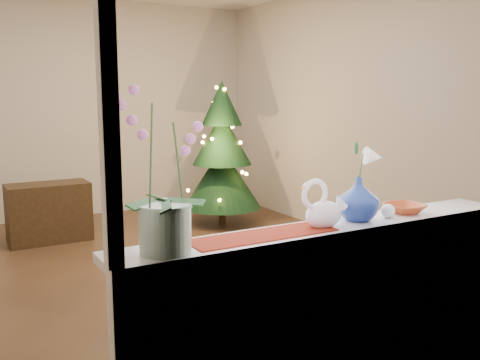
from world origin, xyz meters
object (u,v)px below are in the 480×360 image
at_px(orchid_pot, 164,171).
at_px(amber_dish, 405,209).
at_px(paperweight, 388,211).
at_px(side_table, 49,212).
at_px(xmas_tree, 222,153).
at_px(blue_vase, 358,196).
at_px(swan, 324,204).

relative_size(orchid_pot, amber_dish, 3.80).
height_order(paperweight, side_table, paperweight).
bearing_deg(xmas_tree, paperweight, -105.22).
xyz_separation_m(paperweight, amber_dish, (0.16, 0.04, -0.01)).
bearing_deg(xmas_tree, blue_vase, -107.80).
bearing_deg(orchid_pot, blue_vase, 1.72).
distance_m(swan, xmas_tree, 3.90).
relative_size(swan, side_table, 0.32).
relative_size(swan, paperweight, 3.65).
distance_m(paperweight, xmas_tree, 3.78).
xyz_separation_m(blue_vase, paperweight, (0.17, -0.04, -0.09)).
bearing_deg(paperweight, orchid_pot, 179.64).
bearing_deg(blue_vase, orchid_pot, -178.28).
bearing_deg(orchid_pot, xmas_tree, 58.95).
relative_size(paperweight, xmas_tree, 0.04).
bearing_deg(paperweight, amber_dish, 13.33).
bearing_deg(side_table, amber_dish, -73.69).
distance_m(paperweight, amber_dish, 0.16).
bearing_deg(side_table, swan, -81.82).
bearing_deg(blue_vase, swan, -173.56).
bearing_deg(paperweight, swan, 178.34).
distance_m(orchid_pot, swan, 0.82).
bearing_deg(orchid_pot, swan, 0.30).
distance_m(orchid_pot, xmas_tree, 4.27).
bearing_deg(orchid_pot, paperweight, -0.36).
xyz_separation_m(xmas_tree, side_table, (-1.96, 0.19, -0.54)).
relative_size(paperweight, side_table, 0.09).
bearing_deg(paperweight, side_table, 104.16).
bearing_deg(swan, side_table, 96.33).
bearing_deg(side_table, xmas_tree, -5.83).
relative_size(swan, blue_vase, 1.05).
height_order(blue_vase, amber_dish, blue_vase).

